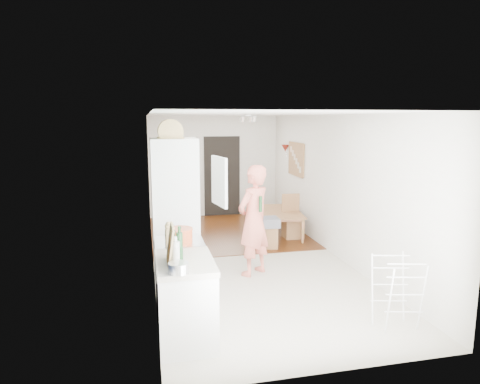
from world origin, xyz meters
name	(u,v)px	position (x,y,z in m)	size (l,w,h in m)	color
room_shell	(247,189)	(0.00, 0.00, 1.25)	(3.20, 7.00, 2.50)	silver
floor	(246,259)	(0.00, 0.00, 0.00)	(3.20, 7.00, 0.01)	beige
wood_floor_overlay	(227,232)	(0.00, 1.85, 0.01)	(3.20, 3.30, 0.01)	#57270A
sage_wall_panel	(153,169)	(-1.59, -2.00, 1.85)	(0.02, 3.00, 1.30)	slate
tile_splashback	(157,241)	(-1.59, -2.55, 1.15)	(0.02, 1.90, 0.50)	black
doorway_recess	(222,176)	(0.20, 3.48, 1.00)	(0.90, 0.04, 2.00)	black
base_cabinet	(186,303)	(-1.30, -2.55, 0.43)	(0.60, 0.90, 0.86)	white
worktop	(185,263)	(-1.30, -2.55, 0.89)	(0.62, 0.92, 0.06)	beige
range_cooker	(180,277)	(-1.30, -1.80, 0.44)	(0.60, 0.60, 0.88)	white
cooker_top	(179,242)	(-1.30, -1.80, 0.90)	(0.60, 0.60, 0.04)	silver
fridge_housing	(175,212)	(-1.27, -0.78, 1.07)	(0.66, 0.66, 2.15)	white
fridge_door	(219,181)	(-0.66, -1.08, 1.55)	(0.56, 0.04, 0.70)	white
fridge_interior	(196,179)	(-0.96, -0.78, 1.55)	(0.02, 0.52, 0.66)	white
pinboard	(296,159)	(1.58, 1.90, 1.55)	(0.03, 0.90, 0.70)	tan
pinboard_frame	(296,159)	(1.57, 1.90, 1.55)	(0.01, 0.94, 0.74)	#9D6140
wall_sconce	(285,148)	(1.54, 2.55, 1.75)	(0.18, 0.18, 0.16)	maroon
person	(254,211)	(-0.06, -0.73, 1.02)	(0.75, 0.49, 2.05)	#DF6E5B
dining_table	(281,225)	(1.07, 1.36, 0.22)	(1.26, 0.70, 0.44)	#9D6140
dining_chair	(293,217)	(1.24, 1.10, 0.45)	(0.38, 0.38, 0.89)	#9D6140
stool	(268,237)	(0.56, 0.54, 0.21)	(0.32, 0.32, 0.43)	#9D6140
grey_drape	(268,222)	(0.55, 0.51, 0.51)	(0.37, 0.37, 0.17)	slate
drying_rack	(397,293)	(1.13, -2.80, 0.42)	(0.43, 0.39, 0.85)	white
bread_bin	(170,132)	(-1.31, -0.81, 2.25)	(0.37, 0.35, 0.19)	#DEB977
red_casserole	(180,236)	(-1.30, -1.90, 1.01)	(0.32, 0.32, 0.19)	#D05026
steel_pan	(179,268)	(-1.39, -2.93, 0.97)	(0.21, 0.21, 0.10)	silver
held_bottle	(260,204)	(0.00, -0.89, 1.16)	(0.05, 0.05, 0.24)	#18411E
bottle_a	(180,246)	(-1.35, -2.52, 1.07)	(0.07, 0.07, 0.30)	#18411E
bottle_b	(173,244)	(-1.42, -2.44, 1.07)	(0.07, 0.07, 0.30)	#18411E
bottle_c	(176,251)	(-1.40, -2.57, 1.03)	(0.09, 0.09, 0.22)	silver
pepper_mill_front	(169,237)	(-1.44, -2.02, 1.04)	(0.07, 0.07, 0.24)	#DEB977
pepper_mill_back	(168,238)	(-1.45, -2.02, 1.03)	(0.06, 0.06, 0.22)	#DEB977
chopping_boards	(170,244)	(-1.45, -2.64, 1.13)	(0.04, 0.31, 0.42)	#DEB977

